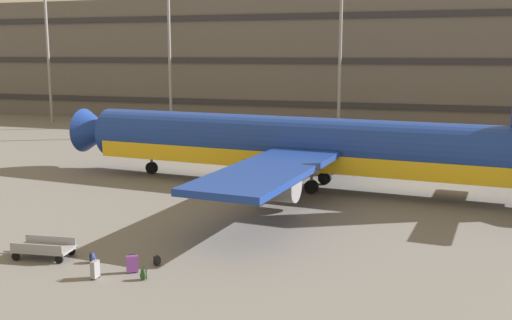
# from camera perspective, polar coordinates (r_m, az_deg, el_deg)

# --- Properties ---
(ground_plane) EXTENTS (600.00, 600.00, 0.00)m
(ground_plane) POSITION_cam_1_polar(r_m,az_deg,el_deg) (42.25, 0.04, -2.23)
(ground_plane) COLOR slate
(terminal_structure) EXTENTS (134.65, 16.15, 16.25)m
(terminal_structure) POSITION_cam_1_polar(r_m,az_deg,el_deg) (82.75, 9.31, 9.37)
(terminal_structure) COLOR #605B56
(terminal_structure) RESTS_ON ground_plane
(airliner) EXTENTS (37.42, 30.27, 10.25)m
(airliner) POSITION_cam_1_polar(r_m,az_deg,el_deg) (40.53, 4.87, 1.30)
(airliner) COLOR navy
(airliner) RESTS_ON ground_plane
(light_mast_far_left) EXTENTS (1.80, 0.50, 20.44)m
(light_mast_far_left) POSITION_cam_1_polar(r_m,az_deg,el_deg) (84.61, -19.29, 11.51)
(light_mast_far_left) COLOR gray
(light_mast_far_left) RESTS_ON ground_plane
(light_mast_left) EXTENTS (1.80, 0.50, 20.24)m
(light_mast_left) POSITION_cam_1_polar(r_m,az_deg,el_deg) (75.33, -8.28, 12.11)
(light_mast_left) COLOR gray
(light_mast_left) RESTS_ON ground_plane
(light_mast_center_left) EXTENTS (1.80, 0.50, 25.29)m
(light_mast_center_left) POSITION_cam_1_polar(r_m,az_deg,el_deg) (68.85, 8.12, 14.48)
(light_mast_center_left) COLOR gray
(light_mast_center_left) RESTS_ON ground_plane
(suitcase_black) EXTENTS (0.22, 0.42, 0.85)m
(suitcase_black) POSITION_cam_1_polar(r_m,az_deg,el_deg) (25.58, -15.07, -10.00)
(suitcase_black) COLOR gray
(suitcase_black) RESTS_ON ground_plane
(suitcase_laid_flat) EXTENTS (0.52, 0.47, 0.84)m
(suitcase_laid_flat) POSITION_cam_1_polar(r_m,az_deg,el_deg) (25.88, -11.71, -9.65)
(suitcase_laid_flat) COLOR #72388C
(suitcase_laid_flat) RESTS_ON ground_plane
(backpack_silver) EXTENTS (0.37, 0.34, 0.55)m
(backpack_silver) POSITION_cam_1_polar(r_m,az_deg,el_deg) (25.05, -10.70, -10.65)
(backpack_silver) COLOR #264C26
(backpack_silver) RESTS_ON ground_plane
(backpack_scuffed) EXTENTS (0.39, 0.44, 0.51)m
(backpack_scuffed) POSITION_cam_1_polar(r_m,az_deg,el_deg) (27.50, -15.27, -8.97)
(backpack_scuffed) COLOR navy
(backpack_scuffed) RESTS_ON ground_plane
(backpack_teal) EXTENTS (0.40, 0.43, 0.49)m
(backpack_teal) POSITION_cam_1_polar(r_m,az_deg,el_deg) (26.58, -9.38, -9.44)
(backpack_teal) COLOR black
(backpack_teal) RESTS_ON ground_plane
(baggage_cart) EXTENTS (3.36, 1.62, 0.82)m
(baggage_cart) POSITION_cam_1_polar(r_m,az_deg,el_deg) (28.72, -19.57, -7.96)
(baggage_cart) COLOR gray
(baggage_cart) RESTS_ON ground_plane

